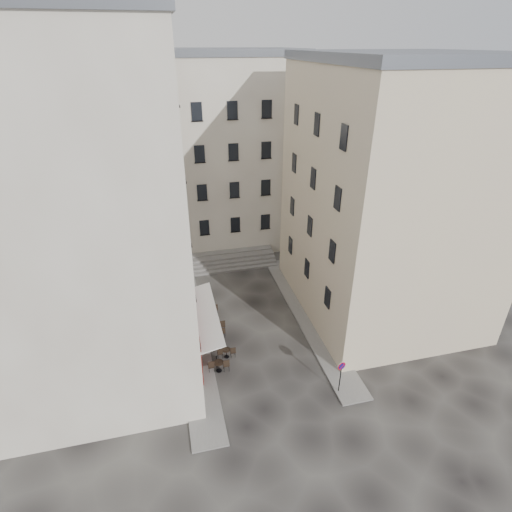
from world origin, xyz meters
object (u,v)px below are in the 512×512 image
object	(u,v)px
no_parking_sign	(341,372)
pedestrian	(212,335)
bistro_table_b	(226,352)
bistro_table_a	(219,365)

from	to	relation	value
no_parking_sign	pedestrian	size ratio (longest dim) A/B	1.49
no_parking_sign	bistro_table_b	xyz separation A→B (m)	(-6.17, 4.71, -1.27)
no_parking_sign	bistro_table_a	world-z (taller)	no_parking_sign
no_parking_sign	bistro_table_b	bearing A→B (deg)	129.19
bistro_table_a	pedestrian	xyz separation A→B (m)	(-0.02, 2.69, 0.32)
no_parking_sign	bistro_table_a	size ratio (longest dim) A/B	1.75
bistro_table_a	pedestrian	bearing A→B (deg)	90.38
no_parking_sign	bistro_table_a	distance (m)	7.83
bistro_table_b	no_parking_sign	bearing A→B (deg)	-37.33
no_parking_sign	bistro_table_b	distance (m)	7.87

